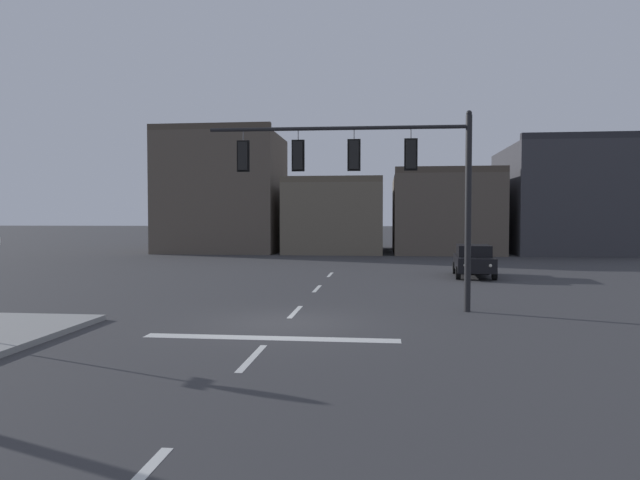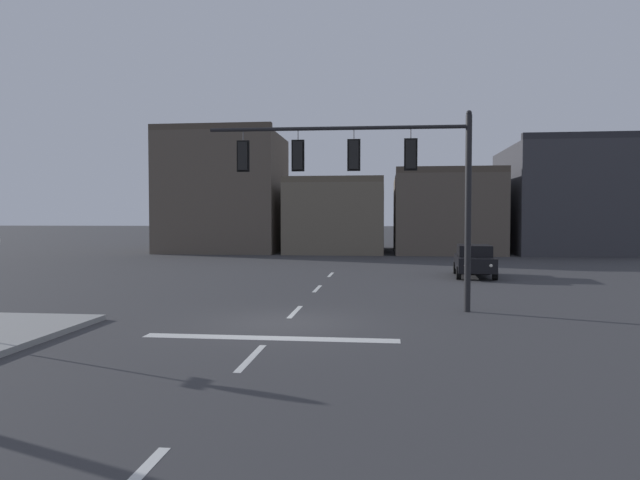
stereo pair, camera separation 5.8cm
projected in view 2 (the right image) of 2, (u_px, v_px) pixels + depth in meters
The scene contains 6 objects.
ground_plane at pixel (284, 323), 16.11m from camera, with size 400.00×400.00×0.00m, color #353538.
stop_bar_paint at pixel (270, 338), 14.12m from camera, with size 6.40×0.50×0.01m, color silver.
lane_centreline at pixel (295, 312), 18.10m from camera, with size 0.16×26.40×0.01m.
signal_mast_near_side at pixel (373, 169), 18.25m from camera, with size 8.39×0.46×6.35m.
car_lot_nearside at pixel (474, 260), 28.96m from camera, with size 2.16×4.55×1.61m.
building_row at pixel (403, 205), 50.08m from camera, with size 39.51×13.13×10.67m.
Camera 2 is at (2.81, -15.79, 2.97)m, focal length 32.09 mm.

